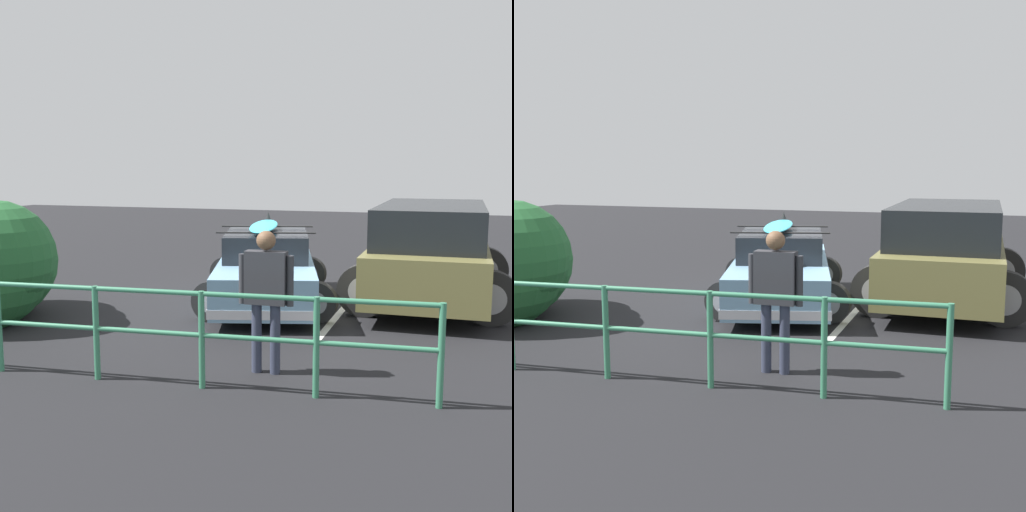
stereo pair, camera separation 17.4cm
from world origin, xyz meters
TOP-DOWN VIEW (x-y plane):
  - ground_plane at (0.00, 0.00)m, footprint 44.00×44.00m
  - parking_stripe at (-1.16, 0.43)m, footprint 0.12×4.48m
  - sedan_car at (0.24, 0.39)m, footprint 2.97×4.61m
  - suv_car at (-2.55, -0.58)m, footprint 2.83×4.91m
  - person_bystander at (-0.88, 4.09)m, footprint 0.67×0.23m
  - railing_fence at (0.92, 4.92)m, footprint 7.73×0.66m

SIDE VIEW (x-z plane):
  - ground_plane at x=0.00m, z-range -0.02..0.00m
  - parking_stripe at x=-1.16m, z-range 0.00..0.00m
  - sedan_car at x=0.24m, z-range -0.16..1.41m
  - railing_fence at x=0.92m, z-range 0.16..1.27m
  - suv_car at x=-2.55m, z-range 0.04..1.82m
  - person_bystander at x=-0.88m, z-range 0.17..1.89m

